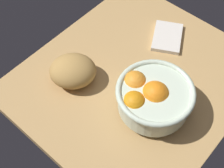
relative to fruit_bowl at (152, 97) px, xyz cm
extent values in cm
cube|color=tan|center=(6.01, 10.42, -7.86)|extent=(71.86, 63.66, 3.00)
cylinder|color=silver|center=(0.40, -0.61, -5.48)|extent=(9.89, 9.89, 1.77)
cylinder|color=silver|center=(0.40, -0.61, -0.87)|extent=(20.70, 20.70, 7.44)
torus|color=silver|center=(0.40, -0.61, 2.85)|extent=(22.30, 22.30, 1.60)
sphere|color=orange|center=(0.71, -1.23, 0.80)|extent=(7.41, 7.41, 7.41)
sphere|color=orange|center=(-5.53, 2.12, 0.77)|extent=(7.23, 7.23, 7.23)
sphere|color=orange|center=(-0.13, 6.23, 0.80)|extent=(7.46, 7.46, 7.46)
sphere|color=orange|center=(0.40, -0.61, 0.94)|extent=(8.20, 8.20, 8.20)
ellipsoid|color=#B18647|center=(-7.44, 24.53, -2.05)|extent=(19.00, 19.12, 8.63)
cube|color=silver|center=(26.16, 12.57, -5.63)|extent=(16.45, 14.84, 1.48)
camera|label=1|loc=(-43.83, -23.58, 76.84)|focal=51.53mm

